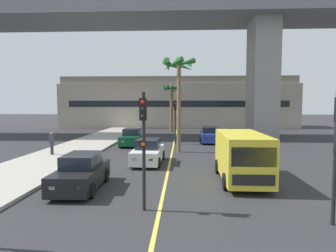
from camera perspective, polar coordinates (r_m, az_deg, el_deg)
sidewalk_left at (r=20.58m, az=-22.70°, el=-6.44°), size 4.80×80.00×0.15m
lane_stripe_center at (r=26.52m, az=1.06°, el=-3.94°), size 0.14×56.00×0.01m
bridge_overpass at (r=35.73m, az=3.07°, el=20.74°), size 77.78×8.00×17.48m
pier_building_backdrop at (r=49.84m, az=1.90°, el=4.56°), size 38.45×8.04×8.26m
car_queue_front at (r=18.74m, az=-3.92°, el=-5.14°), size 1.94×4.16×1.56m
car_queue_second at (r=29.15m, az=8.09°, el=-1.82°), size 1.95×4.16×1.56m
car_queue_third at (r=13.72m, az=-16.61°, el=-8.78°), size 1.94×4.15×1.56m
car_queue_fourth at (r=26.95m, az=-7.11°, el=-2.30°), size 1.87×4.12×1.56m
delivery_van at (r=14.77m, az=14.17°, el=-5.57°), size 2.20×5.27×2.36m
traffic_light_median_near at (r=10.17m, az=-4.82°, el=-1.72°), size 0.24×0.37×4.20m
traffic_light_median_far at (r=27.56m, az=1.43°, el=2.03°), size 0.24×0.37×4.20m
palm_tree_near_median at (r=23.07m, az=2.09°, el=9.89°), size 2.70×2.80×7.45m
palm_tree_mid_median at (r=41.06m, az=0.68°, el=6.19°), size 2.68×2.69×6.52m
pedestrian_near_crosswalk at (r=22.72m, az=-21.77°, el=-3.08°), size 0.34×0.22×1.62m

